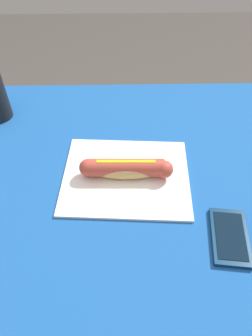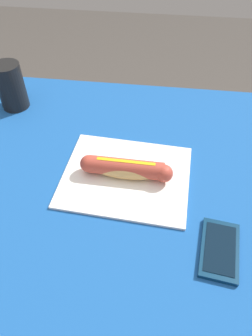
{
  "view_description": "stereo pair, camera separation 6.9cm",
  "coord_description": "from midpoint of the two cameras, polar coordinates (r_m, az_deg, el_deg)",
  "views": [
    {
      "loc": [
        -0.06,
        -0.47,
        1.29
      ],
      "look_at": [
        -0.05,
        0.01,
        0.79
      ],
      "focal_mm": 33.57,
      "sensor_mm": 36.0,
      "label": 1
    },
    {
      "loc": [
        0.01,
        -0.46,
        1.29
      ],
      "look_at": [
        -0.05,
        0.01,
        0.79
      ],
      "focal_mm": 33.57,
      "sensor_mm": 36.0,
      "label": 2
    }
  ],
  "objects": [
    {
      "name": "hot_dog",
      "position": [
        0.69,
        -2.86,
        -0.2
      ],
      "size": [
        0.21,
        0.05,
        0.05
      ],
      "color": "tan",
      "rests_on": "paper_wrapper"
    },
    {
      "name": "dining_table",
      "position": [
        0.82,
        1.24,
        -8.68
      ],
      "size": [
        1.23,
        0.78,
        0.76
      ],
      "color": "brown",
      "rests_on": "ground"
    },
    {
      "name": "ground_plane",
      "position": [
        1.37,
        0.8,
        -23.51
      ],
      "size": [
        6.0,
        6.0,
        0.0
      ],
      "primitive_type": "plane",
      "color": "#47423D",
      "rests_on": "ground"
    },
    {
      "name": "cell_phone",
      "position": [
        0.63,
        15.35,
        -12.12
      ],
      "size": [
        0.08,
        0.13,
        0.01
      ],
      "color": "#0A2D4C",
      "rests_on": "dining_table"
    },
    {
      "name": "paper_wrapper",
      "position": [
        0.71,
        -2.78,
        -1.65
      ],
      "size": [
        0.3,
        0.25,
        0.01
      ],
      "primitive_type": "cube",
      "rotation": [
        0.0,
        0.0,
        -0.06
      ],
      "color": "white",
      "rests_on": "dining_table"
    }
  ]
}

